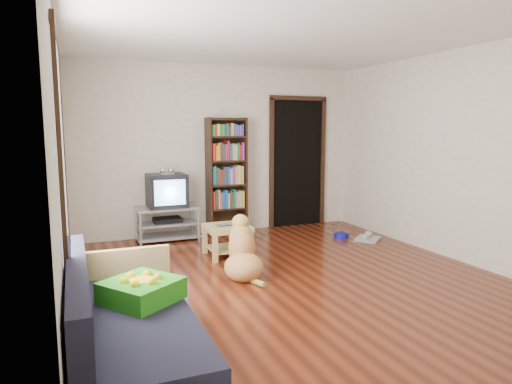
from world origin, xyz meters
name	(u,v)px	position (x,y,z in m)	size (l,w,h in m)	color
ground	(290,278)	(0.00, 0.00, 0.00)	(5.00, 5.00, 0.00)	#5F2310
ceiling	(293,33)	(0.00, 0.00, 2.60)	(5.00, 5.00, 0.00)	white
wall_back	(220,150)	(0.00, 2.50, 1.30)	(4.50, 4.50, 0.00)	beige
wall_front	(491,189)	(0.00, -2.50, 1.30)	(4.50, 4.50, 0.00)	beige
wall_left	(61,167)	(-2.25, 0.00, 1.30)	(5.00, 5.00, 0.00)	beige
wall_right	(453,156)	(2.25, 0.00, 1.30)	(5.00, 5.00, 0.00)	beige
green_cushion	(142,290)	(-1.75, -1.16, 0.50)	(0.46, 0.46, 0.15)	green
laptop	(228,225)	(-0.35, 1.09, 0.41)	(0.29, 0.19, 0.02)	#BBBCC0
dog_bowl	(341,235)	(1.55, 1.39, 0.04)	(0.22, 0.22, 0.08)	#17148D
grey_rag	(368,239)	(1.85, 1.14, 0.01)	(0.40, 0.32, 0.03)	#A8A8A8
window	(61,146)	(-2.23, -0.50, 1.50)	(0.03, 1.46, 1.70)	white
doorway	(297,160)	(1.35, 2.48, 1.12)	(1.03, 0.05, 2.19)	black
tv_stand	(168,222)	(-0.90, 2.25, 0.27)	(0.90, 0.45, 0.50)	#99999E
crt_tv	(166,190)	(-0.90, 2.27, 0.74)	(0.55, 0.52, 0.58)	black
bookshelf	(226,170)	(0.05, 2.34, 1.00)	(0.60, 0.30, 1.80)	black
sofa	(129,338)	(-1.87, -1.38, 0.26)	(0.80, 1.80, 0.80)	tan
coffee_table	(227,235)	(-0.35, 1.12, 0.28)	(0.55, 0.55, 0.40)	tan
dog	(243,254)	(-0.45, 0.29, 0.25)	(0.53, 0.85, 0.69)	#D68C52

